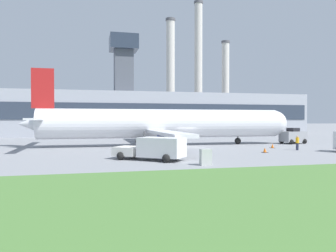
{
  "coord_description": "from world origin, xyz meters",
  "views": [
    {
      "loc": [
        -12.3,
        -39.25,
        3.46
      ],
      "look_at": [
        -2.14,
        2.84,
        2.58
      ],
      "focal_mm": 35.0,
      "sensor_mm": 36.0,
      "label": 1
    }
  ],
  "objects_px": {
    "pushback_tug": "(293,136)",
    "fuel_truck": "(154,149)",
    "ground_crew_person": "(297,143)",
    "airplane": "(162,124)"
  },
  "relations": [
    {
      "from": "airplane",
      "to": "pushback_tug",
      "type": "distance_m",
      "value": 19.05
    },
    {
      "from": "airplane",
      "to": "ground_crew_person",
      "type": "height_order",
      "value": "airplane"
    },
    {
      "from": "fuel_truck",
      "to": "ground_crew_person",
      "type": "bearing_deg",
      "value": 16.44
    },
    {
      "from": "pushback_tug",
      "to": "fuel_truck",
      "type": "height_order",
      "value": "pushback_tug"
    },
    {
      "from": "airplane",
      "to": "pushback_tug",
      "type": "relative_size",
      "value": 8.96
    },
    {
      "from": "airplane",
      "to": "ground_crew_person",
      "type": "xyz_separation_m",
      "value": [
        13.44,
        -9.79,
        -2.03
      ]
    },
    {
      "from": "pushback_tug",
      "to": "airplane",
      "type": "bearing_deg",
      "value": 177.06
    },
    {
      "from": "pushback_tug",
      "to": "ground_crew_person",
      "type": "xyz_separation_m",
      "value": [
        -5.5,
        -8.81,
        -0.18
      ]
    },
    {
      "from": "airplane",
      "to": "pushback_tug",
      "type": "bearing_deg",
      "value": -2.94
    },
    {
      "from": "fuel_truck",
      "to": "ground_crew_person",
      "type": "xyz_separation_m",
      "value": [
        17.45,
        5.15,
        -0.15
      ]
    }
  ]
}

